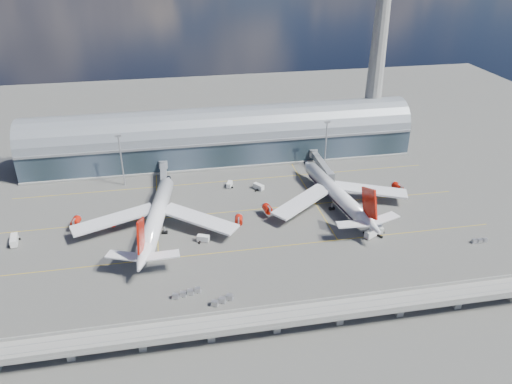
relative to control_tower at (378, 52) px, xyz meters
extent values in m
plane|color=#474744|center=(-85.00, -83.00, -51.64)|extent=(500.00, 500.00, 0.00)
cube|color=gold|center=(-85.00, -93.00, -51.63)|extent=(200.00, 0.25, 0.01)
cube|color=gold|center=(-85.00, -63.00, -51.63)|extent=(200.00, 0.25, 0.01)
cube|color=gold|center=(-85.00, -33.00, -51.63)|extent=(200.00, 0.25, 0.01)
cube|color=gold|center=(-120.00, -53.00, -51.63)|extent=(0.25, 80.00, 0.01)
cube|color=gold|center=(-50.00, -53.00, -51.63)|extent=(0.25, 80.00, 0.01)
cube|color=#1F2B33|center=(-85.00, -5.00, -44.64)|extent=(200.00, 28.00, 14.00)
cylinder|color=gray|center=(-85.00, -5.00, -37.64)|extent=(200.00, 28.00, 28.00)
cube|color=gray|center=(-85.00, -19.00, -37.64)|extent=(200.00, 1.00, 1.20)
cube|color=gray|center=(-85.00, -5.00, -51.04)|extent=(200.00, 30.00, 1.20)
cube|color=gray|center=(0.00, 0.00, -47.64)|extent=(18.00, 18.00, 8.00)
cone|color=gray|center=(0.00, 0.00, -6.64)|extent=(10.00, 10.00, 90.00)
cube|color=gray|center=(-85.00, -138.00, -46.14)|extent=(220.00, 8.50, 1.20)
cube|color=gray|center=(-85.00, -142.00, -45.04)|extent=(220.00, 0.40, 1.20)
cube|color=gray|center=(-85.00, -134.00, -45.04)|extent=(220.00, 0.40, 1.20)
cube|color=gray|center=(-85.00, -139.50, -45.49)|extent=(220.00, 0.12, 0.12)
cube|color=gray|center=(-85.00, -136.50, -45.49)|extent=(220.00, 0.12, 0.12)
cube|color=gray|center=(-145.00, -138.00, -49.14)|extent=(2.20, 2.20, 5.00)
cube|color=gray|center=(-125.00, -138.00, -49.14)|extent=(2.20, 2.20, 5.00)
cube|color=gray|center=(-105.00, -138.00, -49.14)|extent=(2.20, 2.20, 5.00)
cube|color=gray|center=(-85.00, -138.00, -49.14)|extent=(2.20, 2.20, 5.00)
cube|color=gray|center=(-65.00, -138.00, -49.14)|extent=(2.20, 2.20, 5.00)
cube|color=gray|center=(-45.00, -138.00, -49.14)|extent=(2.20, 2.20, 5.00)
cube|color=gray|center=(-25.00, -138.00, -49.14)|extent=(2.20, 2.20, 5.00)
cylinder|color=gray|center=(-135.00, -28.00, -39.14)|extent=(0.70, 0.70, 25.00)
cube|color=gray|center=(-135.00, -28.00, -26.44)|extent=(3.00, 0.40, 1.00)
cylinder|color=gray|center=(-35.00, -28.00, -39.14)|extent=(0.70, 0.70, 25.00)
cube|color=gray|center=(-35.00, -28.00, -26.44)|extent=(3.00, 0.40, 1.00)
cylinder|color=white|center=(-119.67, -70.88, -45.26)|extent=(15.74, 54.88, 6.58)
cone|color=white|center=(-114.52, -40.96, -45.26)|extent=(7.88, 9.23, 6.58)
cone|color=white|center=(-125.17, -102.83, -44.44)|extent=(8.58, 13.28, 6.58)
cube|color=#AE1407|center=(-124.65, -99.79, -36.31)|extent=(2.80, 12.24, 13.62)
cube|color=white|center=(-136.99, -69.99, -46.08)|extent=(34.07, 18.19, 2.66)
cube|color=white|center=(-103.06, -75.83, -46.08)|extent=(31.25, 26.82, 2.66)
cylinder|color=#AE1407|center=(-137.27, -67.85, -47.93)|extent=(4.12, 5.63, 3.29)
cylinder|color=#AE1407|center=(-152.35, -65.26, -47.93)|extent=(4.12, 5.63, 3.29)
cylinder|color=#AE1407|center=(-102.08, -73.91, -47.93)|extent=(4.12, 5.63, 3.29)
cylinder|color=#AE1407|center=(-87.00, -76.51, -47.93)|extent=(4.12, 5.63, 3.29)
cylinder|color=gray|center=(-116.41, -51.93, -50.09)|extent=(0.51, 0.51, 3.09)
cylinder|color=gray|center=(-123.62, -74.38, -50.09)|extent=(0.62, 0.62, 3.09)
cylinder|color=gray|center=(-117.13, -75.49, -50.09)|extent=(0.62, 0.62, 3.09)
cylinder|color=black|center=(-123.62, -74.38, -51.07)|extent=(2.49, 1.90, 1.54)
cylinder|color=black|center=(-117.13, -75.49, -51.07)|extent=(2.49, 1.90, 1.54)
cylinder|color=white|center=(-41.90, -64.72, -45.38)|extent=(13.24, 51.62, 6.15)
cone|color=white|center=(-45.91, -36.19, -45.38)|extent=(7.27, 9.26, 6.15)
cone|color=white|center=(-37.58, -95.36, -44.53)|extent=(7.86, 13.45, 6.15)
cube|color=#AE1407|center=(-38.03, -92.21, -36.48)|extent=(2.50, 12.66, 14.04)
cube|color=white|center=(-58.04, -69.14, -46.23)|extent=(30.85, 25.66, 2.63)
cube|color=white|center=(-25.16, -64.51, -46.23)|extent=(32.95, 18.90, 2.63)
cylinder|color=black|center=(-41.90, -64.72, -47.07)|extent=(11.59, 46.29, 5.23)
cylinder|color=#AE1407|center=(-58.94, -67.13, -48.14)|extent=(4.10, 5.72, 3.39)
cylinder|color=#AE1407|center=(-73.56, -69.18, -48.14)|extent=(4.10, 5.72, 3.39)
cylinder|color=#AE1407|center=(-24.85, -62.32, -48.14)|extent=(4.10, 5.72, 3.39)
cylinder|color=#AE1407|center=(-10.24, -60.27, -48.14)|extent=(4.10, 5.72, 3.39)
cylinder|color=gray|center=(-44.42, -46.83, -50.05)|extent=(0.53, 0.53, 3.18)
cylinder|color=gray|center=(-44.66, -69.40, -50.05)|extent=(0.64, 0.64, 3.18)
cylinder|color=gray|center=(-37.95, -68.45, -50.05)|extent=(0.64, 0.64, 3.18)
cylinder|color=black|center=(-44.66, -69.40, -51.05)|extent=(2.53, 1.90, 1.59)
cylinder|color=black|center=(-37.95, -68.45, -51.05)|extent=(2.53, 1.90, 1.59)
cube|color=gray|center=(-116.17, -31.00, -46.44)|extent=(3.00, 24.00, 3.00)
cube|color=gray|center=(-116.17, -43.00, -46.44)|extent=(3.60, 3.60, 3.40)
cylinder|color=gray|center=(-116.17, -19.00, -46.44)|extent=(4.40, 4.40, 4.00)
cylinder|color=gray|center=(-116.17, -43.00, -49.94)|extent=(0.50, 0.50, 3.40)
cylinder|color=black|center=(-116.17, -43.00, -51.29)|extent=(1.40, 0.80, 0.80)
cube|color=gray|center=(-38.40, -33.00, -46.44)|extent=(3.00, 28.00, 3.00)
cube|color=gray|center=(-38.40, -47.00, -46.44)|extent=(3.60, 3.60, 3.40)
cylinder|color=gray|center=(-38.40, -19.00, -46.44)|extent=(4.40, 4.40, 4.00)
cylinder|color=gray|center=(-38.40, -47.00, -49.94)|extent=(0.50, 0.50, 3.40)
cylinder|color=black|center=(-38.40, -47.00, -51.29)|extent=(1.40, 0.80, 0.80)
cube|color=silver|center=(-175.04, -72.13, -49.95)|extent=(3.45, 7.65, 2.74)
cylinder|color=black|center=(-174.70, -69.79, -51.16)|extent=(2.74, 1.32, 0.95)
cylinder|color=black|center=(-175.38, -74.46, -51.16)|extent=(2.74, 1.32, 0.95)
cube|color=silver|center=(-102.38, -84.16, -50.14)|extent=(5.15, 3.77, 2.44)
cylinder|color=black|center=(-100.99, -83.59, -51.21)|extent=(1.67, 2.49, 0.84)
cylinder|color=black|center=(-103.77, -84.73, -51.21)|extent=(1.67, 2.49, 0.84)
cube|color=silver|center=(-35.12, -92.70, -49.96)|extent=(8.51, 6.22, 2.73)
cylinder|color=black|center=(-32.78, -94.02, -51.16)|extent=(2.11, 2.75, 0.95)
cylinder|color=black|center=(-37.47, -91.38, -51.16)|extent=(2.11, 2.75, 0.95)
cube|color=silver|center=(-31.44, -89.76, -50.04)|extent=(3.26, 6.30, 2.60)
cylinder|color=black|center=(-31.76, -87.87, -51.19)|extent=(2.62, 1.30, 0.90)
cylinder|color=black|center=(-31.12, -91.66, -51.19)|extent=(2.62, 1.30, 0.90)
cube|color=silver|center=(-85.73, -39.42, -50.23)|extent=(3.55, 4.85, 2.29)
cylinder|color=black|center=(-86.26, -38.12, -51.24)|extent=(2.34, 1.57, 0.79)
cylinder|color=black|center=(-85.19, -40.72, -51.24)|extent=(2.34, 1.57, 0.79)
cube|color=silver|center=(-72.56, -44.42, -50.16)|extent=(4.97, 5.75, 2.40)
cylinder|color=black|center=(-71.52, -42.98, -51.22)|extent=(2.36, 2.03, 0.83)
cylinder|color=black|center=(-73.59, -45.86, -51.22)|extent=(2.36, 2.03, 0.83)
cube|color=gray|center=(-114.66, -116.69, -51.39)|extent=(2.70, 2.12, 0.30)
cube|color=#A0A0A5|center=(-114.66, -116.69, -50.59)|extent=(2.29, 1.93, 1.49)
cube|color=gray|center=(-112.15, -116.06, -51.39)|extent=(2.70, 2.12, 0.30)
cube|color=#A0A0A5|center=(-112.15, -116.06, -50.59)|extent=(2.29, 1.93, 1.49)
cube|color=gray|center=(-109.63, -115.44, -51.39)|extent=(2.70, 2.12, 0.30)
cube|color=#A0A0A5|center=(-109.63, -115.44, -50.59)|extent=(2.29, 1.93, 1.49)
cube|color=gray|center=(-107.12, -114.82, -51.39)|extent=(2.70, 2.12, 0.30)
cube|color=#A0A0A5|center=(-107.12, -114.82, -50.59)|extent=(2.29, 1.93, 1.49)
cube|color=gray|center=(-102.19, -122.73, -51.37)|extent=(3.04, 2.58, 0.32)
cube|color=#A0A0A5|center=(-102.19, -122.73, -50.51)|extent=(2.60, 2.31, 1.61)
cube|color=gray|center=(-99.62, -121.66, -51.37)|extent=(3.04, 2.58, 0.32)
cube|color=#A0A0A5|center=(-99.62, -121.66, -50.51)|extent=(2.60, 2.31, 1.61)
cube|color=gray|center=(-97.05, -120.58, -51.37)|extent=(3.04, 2.58, 0.32)
cube|color=#A0A0A5|center=(-97.05, -120.58, -50.51)|extent=(2.60, 2.31, 1.61)
cube|color=gray|center=(1.99, -104.76, -51.42)|extent=(2.15, 1.48, 0.26)
cube|color=#A0A0A5|center=(1.99, -104.76, -50.72)|extent=(1.80, 1.38, 1.31)
cube|color=gray|center=(4.26, -104.85, -51.42)|extent=(2.15, 1.48, 0.26)
cube|color=#A0A0A5|center=(4.26, -104.85, -50.72)|extent=(1.80, 1.38, 1.31)
cube|color=gray|center=(6.53, -104.93, -51.42)|extent=(2.15, 1.48, 0.26)
cube|color=#A0A0A5|center=(6.53, -104.93, -50.72)|extent=(1.80, 1.38, 1.31)
camera|label=1|loc=(-112.36, -249.86, 57.19)|focal=35.00mm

